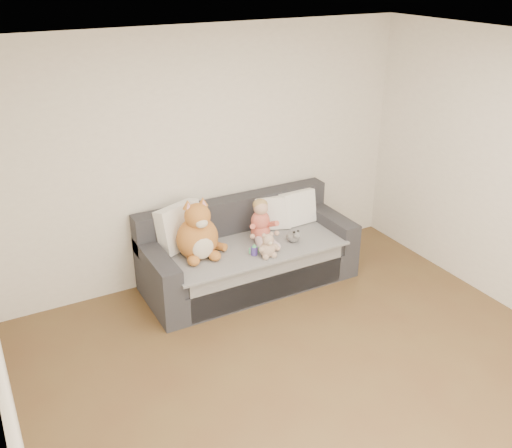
{
  "coord_description": "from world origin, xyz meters",
  "views": [
    {
      "loc": [
        -2.23,
        -2.63,
        3.15
      ],
      "look_at": [
        0.21,
        1.87,
        0.75
      ],
      "focal_mm": 40.0,
      "sensor_mm": 36.0,
      "label": 1
    }
  ],
  "objects_px": {
    "sippy_cup": "(254,249)",
    "sofa": "(247,255)",
    "toddler": "(261,224)",
    "teddy_bear": "(268,247)",
    "plush_cat": "(198,235)"
  },
  "relations": [
    {
      "from": "sofa",
      "to": "toddler",
      "type": "height_order",
      "value": "toddler"
    },
    {
      "from": "sofa",
      "to": "teddy_bear",
      "type": "relative_size",
      "value": 8.31
    },
    {
      "from": "teddy_bear",
      "to": "sippy_cup",
      "type": "xyz_separation_m",
      "value": [
        -0.1,
        0.09,
        -0.04
      ]
    },
    {
      "from": "teddy_bear",
      "to": "sippy_cup",
      "type": "relative_size",
      "value": 2.22
    },
    {
      "from": "plush_cat",
      "to": "sippy_cup",
      "type": "bearing_deg",
      "value": -23.77
    },
    {
      "from": "sofa",
      "to": "toddler",
      "type": "relative_size",
      "value": 4.78
    },
    {
      "from": "plush_cat",
      "to": "teddy_bear",
      "type": "relative_size",
      "value": 2.41
    },
    {
      "from": "sippy_cup",
      "to": "sofa",
      "type": "bearing_deg",
      "value": 75.16
    },
    {
      "from": "plush_cat",
      "to": "sippy_cup",
      "type": "relative_size",
      "value": 5.36
    },
    {
      "from": "sofa",
      "to": "sippy_cup",
      "type": "bearing_deg",
      "value": -104.84
    },
    {
      "from": "toddler",
      "to": "teddy_bear",
      "type": "xyz_separation_m",
      "value": [
        -0.12,
        -0.35,
        -0.08
      ]
    },
    {
      "from": "plush_cat",
      "to": "teddy_bear",
      "type": "distance_m",
      "value": 0.69
    },
    {
      "from": "sofa",
      "to": "plush_cat",
      "type": "relative_size",
      "value": 3.44
    },
    {
      "from": "plush_cat",
      "to": "teddy_bear",
      "type": "height_order",
      "value": "plush_cat"
    },
    {
      "from": "plush_cat",
      "to": "sofa",
      "type": "bearing_deg",
      "value": 8.35
    }
  ]
}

